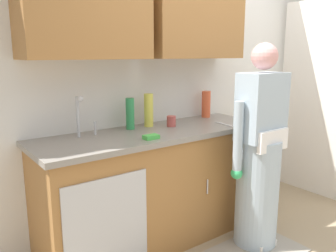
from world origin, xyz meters
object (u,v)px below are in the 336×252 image
(cup_by_sink, at_px, (171,121))
(bottle_water_short, at_px, (130,114))
(sink, at_px, (92,142))
(knife_on_counter, at_px, (225,124))
(bottle_cleaner_spray, at_px, (206,104))
(sponge, at_px, (151,137))
(person_at_sink, at_px, (259,163))
(bottle_dish_liquid, at_px, (149,110))

(cup_by_sink, bearing_deg, bottle_water_short, 161.35)
(sink, height_order, knife_on_counter, sink)
(bottle_cleaner_spray, relative_size, bottle_water_short, 1.00)
(sponge, bearing_deg, bottle_cleaner_spray, 24.28)
(person_at_sink, distance_m, cup_by_sink, 0.78)
(person_at_sink, xyz_separation_m, bottle_water_short, (-0.75, 0.71, 0.37))
(person_at_sink, height_order, knife_on_counter, person_at_sink)
(bottle_dish_liquid, relative_size, bottle_water_short, 1.09)
(sink, xyz_separation_m, bottle_dish_liquid, (0.59, 0.16, 0.15))
(sink, bearing_deg, sponge, -31.75)
(bottle_cleaner_spray, xyz_separation_m, bottle_water_short, (-0.86, -0.04, 0.00))
(cup_by_sink, xyz_separation_m, knife_on_counter, (0.41, -0.22, -0.04))
(person_at_sink, bearing_deg, bottle_cleaner_spray, 81.08)
(sink, relative_size, person_at_sink, 0.31)
(sink, relative_size, bottle_cleaner_spray, 1.99)
(bottle_water_short, height_order, knife_on_counter, bottle_water_short)
(sink, height_order, bottle_water_short, sink)
(sink, height_order, bottle_cleaner_spray, sink)
(sink, distance_m, knife_on_counter, 1.16)
(person_at_sink, height_order, bottle_cleaner_spray, person_at_sink)
(bottle_cleaner_spray, relative_size, sponge, 2.29)
(bottle_dish_liquid, bearing_deg, bottle_cleaner_spray, 2.81)
(bottle_dish_liquid, distance_m, sponge, 0.46)
(bottle_dish_liquid, xyz_separation_m, cup_by_sink, (0.15, -0.11, -0.09))
(bottle_dish_liquid, height_order, sponge, bottle_dish_liquid)
(sink, relative_size, knife_on_counter, 2.08)
(bottle_cleaner_spray, relative_size, bottle_dish_liquid, 0.91)
(bottle_cleaner_spray, bearing_deg, cup_by_sink, -164.48)
(person_at_sink, relative_size, bottle_water_short, 6.41)
(bottle_dish_liquid, relative_size, cup_by_sink, 3.13)
(bottle_water_short, bearing_deg, sink, -158.68)
(person_at_sink, height_order, sponge, person_at_sink)
(cup_by_sink, relative_size, sponge, 0.80)
(person_at_sink, relative_size, sponge, 14.73)
(bottle_cleaner_spray, distance_m, bottle_dish_liquid, 0.68)
(bottle_water_short, distance_m, sponge, 0.40)
(bottle_cleaner_spray, relative_size, cup_by_sink, 2.85)
(bottle_cleaner_spray, xyz_separation_m, cup_by_sink, (-0.53, -0.15, -0.08))
(sink, distance_m, bottle_water_short, 0.46)
(bottle_water_short, height_order, sponge, bottle_water_short)
(knife_on_counter, bearing_deg, bottle_dish_liquid, -114.27)
(bottle_dish_liquid, bearing_deg, sponge, -121.48)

